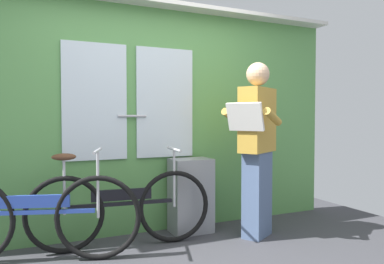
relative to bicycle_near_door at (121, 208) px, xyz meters
name	(u,v)px	position (x,y,z in m)	size (l,w,h in m)	color
train_door_wall	(149,113)	(0.39, 0.37, 0.84)	(4.27, 0.28, 2.29)	#56934C
bicycle_near_door	(121,208)	(0.00, 0.00, 0.00)	(1.62, 0.44, 0.88)	black
bicycle_leaning_behind	(34,217)	(-0.71, -0.05, 0.01)	(1.60, 0.64, 0.90)	black
passenger_reading_newspaper	(257,145)	(1.27, -0.24, 0.53)	(0.63, 0.57, 1.68)	slate
trash_bin_by_wall	(191,195)	(0.75, 0.16, 0.01)	(0.41, 0.28, 0.74)	gray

